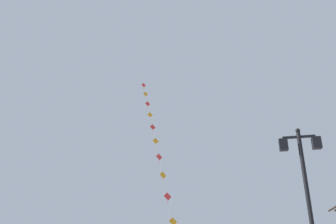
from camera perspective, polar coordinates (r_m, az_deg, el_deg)
twin_lantern_lamp_post at (r=11.80m, az=22.92°, el=-9.91°), size 1.35×0.28×5.05m
kite_train at (r=26.15m, az=-2.26°, el=-4.83°), size 6.42×11.65×16.84m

